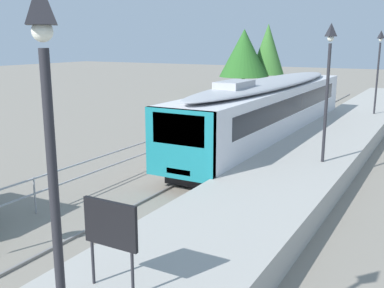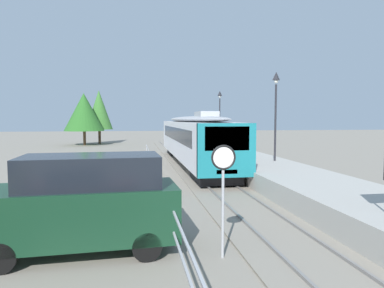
{
  "view_description": "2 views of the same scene",
  "coord_description": "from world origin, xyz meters",
  "px_view_note": "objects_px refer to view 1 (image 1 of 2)",
  "views": [
    {
      "loc": [
        8.11,
        2.28,
        5.57
      ],
      "look_at": [
        0.0,
        16.69,
        1.8
      ],
      "focal_mm": 42.18,
      "sensor_mm": 36.0,
      "label": 1
    },
    {
      "loc": [
        -4.17,
        0.3,
        3.42
      ],
      "look_at": [
        -1.0,
        19.69,
        2.0
      ],
      "focal_mm": 32.13,
      "sensor_mm": 36.0,
      "label": 2
    }
  ],
  "objects_px": {
    "commuter_train": "(270,107)",
    "platform_lamp_far_end": "(379,56)",
    "platform_lamp_near_end": "(49,125)",
    "platform_lamp_mid_platform": "(329,67)",
    "platform_notice_board": "(110,227)"
  },
  "relations": [
    {
      "from": "platform_lamp_mid_platform",
      "to": "platform_notice_board",
      "type": "relative_size",
      "value": 2.97
    },
    {
      "from": "platform_lamp_far_end",
      "to": "commuter_train",
      "type": "bearing_deg",
      "value": -115.42
    },
    {
      "from": "platform_lamp_near_end",
      "to": "platform_lamp_mid_platform",
      "type": "relative_size",
      "value": 1.0
    },
    {
      "from": "commuter_train",
      "to": "platform_lamp_mid_platform",
      "type": "relative_size",
      "value": 3.6
    },
    {
      "from": "commuter_train",
      "to": "platform_lamp_near_end",
      "type": "height_order",
      "value": "platform_lamp_near_end"
    },
    {
      "from": "commuter_train",
      "to": "platform_notice_board",
      "type": "height_order",
      "value": "commuter_train"
    },
    {
      "from": "platform_notice_board",
      "to": "commuter_train",
      "type": "bearing_deg",
      "value": 99.89
    },
    {
      "from": "commuter_train",
      "to": "platform_lamp_near_end",
      "type": "xyz_separation_m",
      "value": [
        4.14,
        -19.24,
        2.48
      ]
    },
    {
      "from": "commuter_train",
      "to": "platform_lamp_far_end",
      "type": "xyz_separation_m",
      "value": [
        4.14,
        8.71,
        2.48
      ]
    },
    {
      "from": "platform_lamp_near_end",
      "to": "platform_lamp_mid_platform",
      "type": "xyz_separation_m",
      "value": [
        0.0,
        13.98,
        0.0
      ]
    },
    {
      "from": "commuter_train",
      "to": "platform_lamp_mid_platform",
      "type": "height_order",
      "value": "platform_lamp_mid_platform"
    },
    {
      "from": "platform_lamp_near_end",
      "to": "platform_lamp_far_end",
      "type": "xyz_separation_m",
      "value": [
        0.0,
        27.95,
        0.0
      ]
    },
    {
      "from": "commuter_train",
      "to": "platform_notice_board",
      "type": "distance_m",
      "value": 17.07
    },
    {
      "from": "platform_lamp_far_end",
      "to": "platform_notice_board",
      "type": "relative_size",
      "value": 2.97
    },
    {
      "from": "commuter_train",
      "to": "platform_lamp_far_end",
      "type": "bearing_deg",
      "value": 64.58
    }
  ]
}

